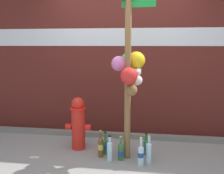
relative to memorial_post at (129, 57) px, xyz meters
name	(u,v)px	position (x,y,z in m)	size (l,w,h in m)	color
ground_plane	(110,165)	(-0.22, -0.28, -1.44)	(14.00, 14.00, 0.00)	gray
building_wall	(122,49)	(-0.23, 1.15, 0.08)	(10.00, 0.21, 3.04)	#561E19
curb_strip	(119,135)	(-0.22, 0.77, -1.40)	(8.00, 0.12, 0.08)	slate
memorial_post	(129,57)	(0.00, 0.00, 0.00)	(0.58, 0.61, 2.54)	olive
fire_hydrant	(78,123)	(-0.79, 0.21, -1.03)	(0.39, 0.24, 0.81)	red
bottle_0	(101,147)	(-0.40, -0.05, -1.28)	(0.08, 0.08, 0.40)	brown
bottle_1	(149,152)	(0.29, -0.17, -1.27)	(0.08, 0.08, 0.41)	#B2DBEA
bottle_2	(105,146)	(-0.34, 0.05, -1.31)	(0.08, 0.08, 0.34)	#337038
bottle_3	(126,144)	(-0.04, 0.11, -1.29)	(0.08, 0.08, 0.37)	#337038
bottle_4	(149,150)	(0.29, -0.02, -1.30)	(0.07, 0.07, 0.35)	#B2DBEA
bottle_5	(110,150)	(-0.25, -0.16, -1.28)	(0.08, 0.08, 0.36)	#B2DBEA
bottle_6	(141,154)	(0.18, -0.24, -1.28)	(0.08, 0.08, 0.39)	#B2DBEA
bottle_7	(121,151)	(-0.10, -0.11, -1.31)	(0.08, 0.08, 0.34)	#337038
bottle_8	(146,146)	(0.25, 0.12, -1.31)	(0.08, 0.08, 0.33)	#337038
litter_0	(34,157)	(-1.33, -0.21, -1.43)	(0.13, 0.06, 0.01)	silver
litter_3	(83,138)	(-0.84, 0.65, -1.43)	(0.13, 0.07, 0.01)	#8C99B2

